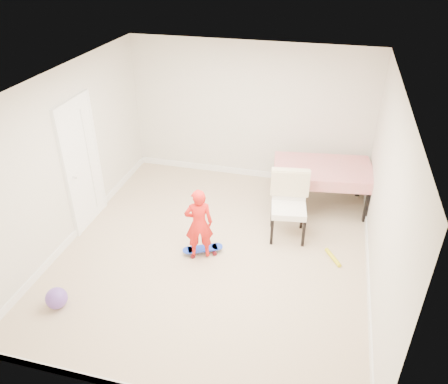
% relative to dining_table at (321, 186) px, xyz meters
% --- Properties ---
extents(ground, '(5.00, 5.00, 0.00)m').
position_rel_dining_table_xyz_m(ground, '(-1.45, -1.71, -0.38)').
color(ground, tan).
rests_on(ground, ground).
extents(ceiling, '(4.50, 5.00, 0.04)m').
position_rel_dining_table_xyz_m(ceiling, '(-1.45, -1.71, 2.20)').
color(ceiling, silver).
rests_on(ceiling, wall_back).
extents(wall_back, '(4.50, 0.04, 2.60)m').
position_rel_dining_table_xyz_m(wall_back, '(-1.45, 0.77, 0.92)').
color(wall_back, beige).
rests_on(wall_back, ground).
extents(wall_front, '(4.50, 0.04, 2.60)m').
position_rel_dining_table_xyz_m(wall_front, '(-1.45, -4.19, 0.92)').
color(wall_front, beige).
rests_on(wall_front, ground).
extents(wall_left, '(0.04, 5.00, 2.60)m').
position_rel_dining_table_xyz_m(wall_left, '(-3.68, -1.71, 0.92)').
color(wall_left, beige).
rests_on(wall_left, ground).
extents(wall_right, '(0.04, 5.00, 2.60)m').
position_rel_dining_table_xyz_m(wall_right, '(0.78, -1.71, 0.92)').
color(wall_right, beige).
rests_on(wall_right, ground).
extents(door, '(0.11, 0.94, 2.11)m').
position_rel_dining_table_xyz_m(door, '(-3.67, -1.41, 0.64)').
color(door, white).
rests_on(door, ground).
extents(baseboard_back, '(4.50, 0.02, 0.12)m').
position_rel_dining_table_xyz_m(baseboard_back, '(-1.45, 0.78, -0.32)').
color(baseboard_back, white).
rests_on(baseboard_back, ground).
extents(baseboard_left, '(0.02, 5.00, 0.12)m').
position_rel_dining_table_xyz_m(baseboard_left, '(-3.69, -1.71, -0.32)').
color(baseboard_left, white).
rests_on(baseboard_left, ground).
extents(baseboard_right, '(0.02, 5.00, 0.12)m').
position_rel_dining_table_xyz_m(baseboard_right, '(0.79, -1.71, -0.32)').
color(baseboard_right, white).
rests_on(baseboard_right, ground).
extents(dining_table, '(1.76, 1.24, 0.77)m').
position_rel_dining_table_xyz_m(dining_table, '(0.00, 0.00, 0.00)').
color(dining_table, red).
rests_on(dining_table, ground).
extents(dining_chair, '(0.67, 0.74, 1.07)m').
position_rel_dining_table_xyz_m(dining_chair, '(-0.44, -1.04, 0.15)').
color(dining_chair, silver).
rests_on(dining_chair, ground).
extents(skateboard, '(0.65, 0.47, 0.09)m').
position_rel_dining_table_xyz_m(skateboard, '(-1.61, -1.79, -0.34)').
color(skateboard, blue).
rests_on(skateboard, ground).
extents(child, '(0.48, 0.39, 1.12)m').
position_rel_dining_table_xyz_m(child, '(-1.62, -1.88, 0.18)').
color(child, red).
rests_on(child, ground).
extents(balloon, '(0.28, 0.28, 0.28)m').
position_rel_dining_table_xyz_m(balloon, '(-3.11, -3.31, -0.24)').
color(balloon, '#6C48AD').
rests_on(balloon, ground).
extents(foam_toy, '(0.26, 0.37, 0.06)m').
position_rel_dining_table_xyz_m(foam_toy, '(0.31, -1.46, -0.35)').
color(foam_toy, yellow).
rests_on(foam_toy, ground).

